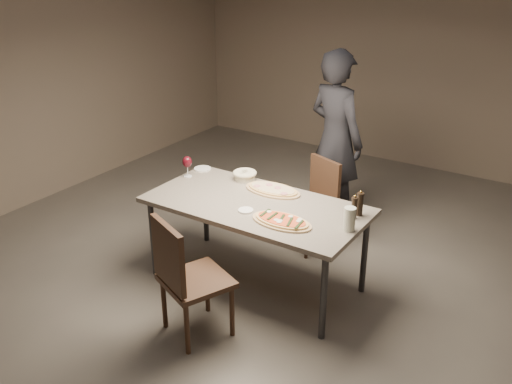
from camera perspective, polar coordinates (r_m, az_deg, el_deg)
The scene contains 14 objects.
room at distance 4.40m, azimuth 0.00°, elevation 6.57°, with size 7.00×7.00×7.00m.
dining_table at distance 4.65m, azimuth 0.00°, elevation -1.77°, with size 1.80×0.90×0.75m.
zucchini_pizza at distance 4.31m, azimuth 2.60°, elevation -2.89°, with size 0.49×0.27×0.05m.
ham_pizza at distance 4.85m, azimuth 1.68°, elevation 0.24°, with size 0.51×0.28×0.04m.
bread_basket at distance 5.08m, azimuth -1.13°, elevation 1.75°, with size 0.21×0.21×0.08m.
oil_dish at distance 4.49m, azimuth -1.03°, elevation -1.84°, with size 0.12×0.12×0.01m.
pepper_mill_left at distance 4.46m, azimuth 10.36°, elevation -1.16°, with size 0.05×0.05×0.21m.
pepper_mill_right at distance 4.41m, azimuth 9.80°, elevation -1.53°, with size 0.05×0.05×0.19m.
carafe at distance 4.22m, azimuth 9.33°, elevation -2.69°, with size 0.09×0.09×0.18m.
wine_glass at distance 5.14m, azimuth -6.90°, elevation 2.94°, with size 0.09×0.09×0.19m.
side_plate at distance 5.34m, azimuth -5.37°, elevation 2.34°, with size 0.16×0.16×0.01m.
chair_near at distance 4.13m, azimuth -7.16°, elevation -8.08°, with size 0.59×0.59×0.96m.
chair_far at distance 5.40m, azimuth 6.03°, elevation -0.65°, with size 0.52×0.52×0.86m.
diner at distance 5.72m, azimuth 7.95°, elevation 5.20°, with size 0.66×0.43×1.80m, color black.
Camera 1 is at (2.29, -3.52, 2.70)m, focal length 40.00 mm.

